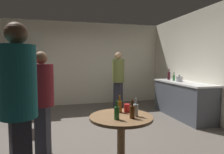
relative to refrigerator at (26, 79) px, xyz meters
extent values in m
cube|color=#5B544C|center=(1.73, -2.20, -0.95)|extent=(5.20, 5.20, 0.10)
cube|color=silver|center=(1.73, 0.43, 0.45)|extent=(5.32, 0.06, 2.70)
cube|color=silver|center=(4.36, -2.20, 0.45)|extent=(0.06, 5.20, 2.70)
cube|color=silver|center=(0.00, 0.00, 0.00)|extent=(0.70, 0.65, 1.80)
cube|color=#262628|center=(0.21, -0.34, 0.09)|extent=(0.03, 0.03, 0.60)
cube|color=#4C515B|center=(4.01, -1.75, -0.47)|extent=(0.60, 1.87, 0.86)
cube|color=silver|center=(4.01, -1.75, -0.02)|extent=(0.64, 1.91, 0.04)
cylinder|color=#B2B2B7|center=(3.96, -1.66, 0.07)|extent=(0.17, 0.17, 0.14)
sphere|color=black|center=(3.96, -1.66, 0.16)|extent=(0.04, 0.04, 0.04)
cone|color=#B2B2B7|center=(4.07, -1.66, 0.08)|extent=(0.09, 0.04, 0.06)
cylinder|color=#3F141E|center=(3.99, -1.10, 0.11)|extent=(0.08, 0.08, 0.22)
cylinder|color=#3F141E|center=(3.99, -1.10, 0.26)|extent=(0.03, 0.03, 0.09)
cylinder|color=#26662D|center=(3.97, -1.40, 0.07)|extent=(0.06, 0.06, 0.15)
cylinder|color=#26662D|center=(3.97, -1.40, 0.19)|extent=(0.02, 0.02, 0.08)
cylinder|color=olive|center=(1.73, -3.78, -0.55)|extent=(0.10, 0.10, 0.70)
cylinder|color=olive|center=(1.73, -3.78, -0.18)|extent=(0.80, 0.80, 0.03)
cylinder|color=#8C5919|center=(1.76, -3.60, -0.09)|extent=(0.06, 0.06, 0.15)
cylinder|color=#8C5919|center=(1.76, -3.60, 0.02)|extent=(0.02, 0.02, 0.08)
cylinder|color=#593314|center=(1.83, -3.91, -0.09)|extent=(0.06, 0.06, 0.15)
cylinder|color=#593314|center=(1.83, -3.91, 0.02)|extent=(0.02, 0.02, 0.08)
cylinder|color=#26662D|center=(1.63, -3.91, -0.09)|extent=(0.06, 0.06, 0.15)
cylinder|color=#26662D|center=(1.63, -3.91, 0.02)|extent=(0.02, 0.02, 0.08)
cylinder|color=silver|center=(1.90, -3.83, -0.09)|extent=(0.06, 0.06, 0.15)
cylinder|color=silver|center=(1.90, -3.83, 0.02)|extent=(0.02, 0.02, 0.08)
cylinder|color=red|center=(1.86, -3.62, -0.11)|extent=(0.08, 0.08, 0.11)
cube|color=#2D2D38|center=(0.04, -1.44, -0.48)|extent=(0.25, 0.21, 0.83)
cylinder|color=orange|center=(0.04, -1.44, 0.26)|extent=(0.41, 0.41, 0.66)
sphere|color=#8C6647|center=(0.04, -1.44, 0.69)|extent=(0.20, 0.20, 0.20)
cylinder|color=#1E727A|center=(0.61, -4.08, 0.33)|extent=(0.44, 0.44, 0.70)
sphere|color=brown|center=(0.61, -4.08, 0.78)|extent=(0.21, 0.21, 0.21)
cube|color=#2D2D38|center=(2.58, -0.76, -0.49)|extent=(0.28, 0.28, 0.83)
cylinder|color=olive|center=(2.58, -0.76, 0.26)|extent=(0.48, 0.48, 0.66)
sphere|color=tan|center=(2.58, -0.76, 0.68)|extent=(0.20, 0.20, 0.20)
cube|color=#2D2D38|center=(0.73, -3.09, -0.51)|extent=(0.22, 0.26, 0.77)
cylinder|color=maroon|center=(0.73, -3.09, 0.18)|extent=(0.42, 0.42, 0.61)
sphere|color=#8C6647|center=(0.73, -3.09, 0.57)|extent=(0.18, 0.18, 0.18)
camera|label=1|loc=(1.01, -6.08, 0.52)|focal=31.28mm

